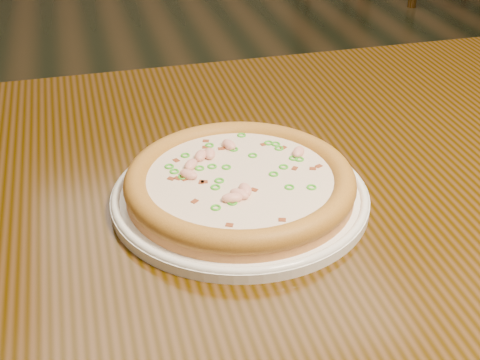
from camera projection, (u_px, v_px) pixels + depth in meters
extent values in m
cube|color=black|center=(318.00, 181.00, 0.88)|extent=(1.20, 0.80, 0.04)
cylinder|color=white|center=(240.00, 197.00, 0.80)|extent=(0.31, 0.31, 0.01)
torus|color=white|center=(240.00, 193.00, 0.80)|extent=(0.31, 0.31, 0.01)
cylinder|color=#C78342|center=(240.00, 186.00, 0.80)|extent=(0.27, 0.27, 0.02)
torus|color=#C0842F|center=(240.00, 180.00, 0.79)|extent=(0.28, 0.28, 0.03)
cylinder|color=beige|center=(240.00, 178.00, 0.79)|extent=(0.22, 0.22, 0.00)
ellipsoid|color=#F2B29E|center=(239.00, 194.00, 0.75)|extent=(0.03, 0.03, 0.01)
ellipsoid|color=#F2B29E|center=(210.00, 154.00, 0.83)|extent=(0.02, 0.03, 0.01)
ellipsoid|color=#F2B29E|center=(245.00, 189.00, 0.76)|extent=(0.01, 0.02, 0.01)
ellipsoid|color=#F2B29E|center=(229.00, 145.00, 0.85)|extent=(0.02, 0.03, 0.01)
ellipsoid|color=#F2B29E|center=(188.00, 174.00, 0.79)|extent=(0.03, 0.03, 0.01)
ellipsoid|color=#F2B29E|center=(191.00, 165.00, 0.81)|extent=(0.03, 0.03, 0.01)
ellipsoid|color=#F2B29E|center=(298.00, 152.00, 0.83)|extent=(0.02, 0.03, 0.01)
ellipsoid|color=#F2B29E|center=(232.00, 198.00, 0.74)|extent=(0.03, 0.02, 0.01)
ellipsoid|color=#F2B29E|center=(201.00, 156.00, 0.82)|extent=(0.02, 0.03, 0.01)
cube|color=maroon|center=(204.00, 183.00, 0.78)|extent=(0.01, 0.01, 0.00)
cube|color=maroon|center=(206.00, 148.00, 0.85)|extent=(0.01, 0.01, 0.00)
cube|color=maroon|center=(176.00, 161.00, 0.82)|extent=(0.01, 0.01, 0.00)
cube|color=maroon|center=(201.00, 183.00, 0.78)|extent=(0.01, 0.01, 0.00)
cube|color=maroon|center=(319.00, 167.00, 0.81)|extent=(0.01, 0.01, 0.00)
cube|color=maroon|center=(295.00, 169.00, 0.80)|extent=(0.01, 0.01, 0.00)
cube|color=maroon|center=(195.00, 202.00, 0.74)|extent=(0.01, 0.01, 0.00)
cube|color=maroon|center=(283.00, 148.00, 0.85)|extent=(0.01, 0.01, 0.00)
cube|color=maroon|center=(178.00, 179.00, 0.79)|extent=(0.01, 0.01, 0.00)
cube|color=maroon|center=(282.00, 220.00, 0.71)|extent=(0.01, 0.01, 0.00)
cube|color=maroon|center=(264.00, 145.00, 0.86)|extent=(0.01, 0.01, 0.00)
cube|color=maroon|center=(206.00, 142.00, 0.86)|extent=(0.01, 0.01, 0.00)
cube|color=maroon|center=(313.00, 169.00, 0.80)|extent=(0.01, 0.01, 0.00)
cube|color=maroon|center=(184.00, 180.00, 0.78)|extent=(0.01, 0.01, 0.00)
cube|color=maroon|center=(221.00, 149.00, 0.85)|extent=(0.01, 0.01, 0.00)
cube|color=maroon|center=(254.00, 190.00, 0.76)|extent=(0.01, 0.01, 0.00)
cube|color=maroon|center=(229.00, 226.00, 0.70)|extent=(0.01, 0.01, 0.00)
cube|color=maroon|center=(171.00, 179.00, 0.78)|extent=(0.01, 0.01, 0.00)
torus|color=green|center=(200.00, 168.00, 0.80)|extent=(0.01, 0.01, 0.00)
torus|color=green|center=(215.00, 187.00, 0.77)|extent=(0.02, 0.02, 0.00)
torus|color=green|center=(253.00, 156.00, 0.83)|extent=(0.02, 0.02, 0.00)
torus|color=green|center=(234.00, 149.00, 0.84)|extent=(0.01, 0.01, 0.00)
torus|color=green|center=(268.00, 143.00, 0.86)|extent=(0.02, 0.02, 0.00)
torus|color=green|center=(183.00, 177.00, 0.79)|extent=(0.01, 0.01, 0.00)
torus|color=green|center=(289.00, 187.00, 0.77)|extent=(0.01, 0.01, 0.00)
torus|color=green|center=(274.00, 174.00, 0.79)|extent=(0.02, 0.02, 0.00)
torus|color=green|center=(299.00, 159.00, 0.82)|extent=(0.01, 0.01, 0.00)
torus|color=green|center=(276.00, 144.00, 0.86)|extent=(0.02, 0.02, 0.00)
torus|color=green|center=(185.00, 155.00, 0.83)|extent=(0.01, 0.01, 0.00)
torus|color=green|center=(279.00, 148.00, 0.85)|extent=(0.01, 0.01, 0.00)
torus|color=green|center=(312.00, 187.00, 0.77)|extent=(0.01, 0.01, 0.00)
torus|color=green|center=(169.00, 167.00, 0.81)|extent=(0.01, 0.01, 0.00)
torus|color=green|center=(219.00, 181.00, 0.78)|extent=(0.02, 0.02, 0.00)
torus|color=green|center=(242.00, 135.00, 0.88)|extent=(0.01, 0.01, 0.00)
torus|color=green|center=(212.00, 167.00, 0.81)|extent=(0.01, 0.01, 0.00)
torus|color=green|center=(232.00, 203.00, 0.74)|extent=(0.02, 0.02, 0.00)
torus|color=green|center=(209.00, 145.00, 0.85)|extent=(0.02, 0.02, 0.00)
torus|color=green|center=(207.00, 152.00, 0.84)|extent=(0.01, 0.01, 0.00)
torus|color=green|center=(174.00, 172.00, 0.80)|extent=(0.01, 0.01, 0.00)
torus|color=green|center=(226.00, 167.00, 0.81)|extent=(0.02, 0.02, 0.00)
torus|color=green|center=(293.00, 158.00, 0.82)|extent=(0.02, 0.02, 0.00)
torus|color=green|center=(216.00, 208.00, 0.73)|extent=(0.02, 0.02, 0.00)
torus|color=green|center=(284.00, 167.00, 0.81)|extent=(0.02, 0.02, 0.00)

